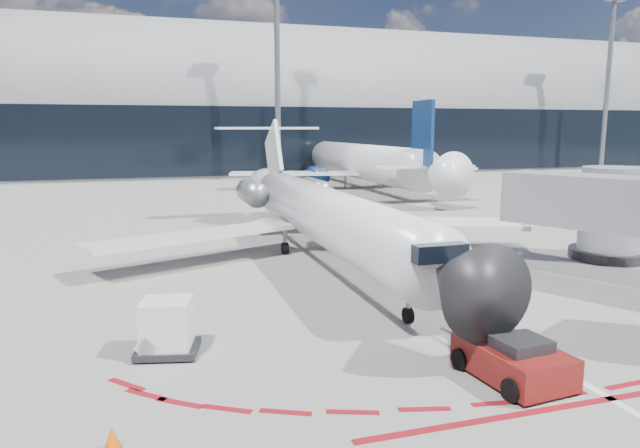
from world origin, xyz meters
name	(u,v)px	position (x,y,z in m)	size (l,w,h in m)	color
ground	(411,283)	(0.00, 0.00, 0.00)	(260.00, 260.00, 0.00)	slate
apron_centerline	(392,272)	(0.00, 2.00, 0.01)	(0.25, 40.00, 0.01)	silver
apron_stop_bar	(611,399)	(0.00, -11.50, 0.01)	(14.00, 0.25, 0.01)	maroon
terminal_building	(220,115)	(0.00, 64.97, 8.52)	(150.00, 24.15, 24.00)	gray
light_mast_centre	(277,80)	(5.00, 48.00, 12.50)	(0.70, 0.70, 25.00)	slate
light_mast_east	(607,88)	(55.00, 48.00, 12.50)	(0.70, 0.70, 25.00)	slate
regional_jet	(320,212)	(-2.45, 5.88, 2.46)	(23.81, 29.36, 7.35)	white
pushback_tug	(513,360)	(-1.68, -9.76, 0.56)	(2.34, 4.95, 1.27)	#5B100D
uld_container	(167,328)	(-10.66, -5.20, 0.85)	(2.11, 1.91, 1.71)	black
safety_cone_left	(112,439)	(-12.01, -10.26, 0.27)	(0.39, 0.39, 0.54)	#FF5505
bg_airliner_1	(361,137)	(12.74, 39.28, 5.73)	(35.42, 37.50, 11.46)	white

